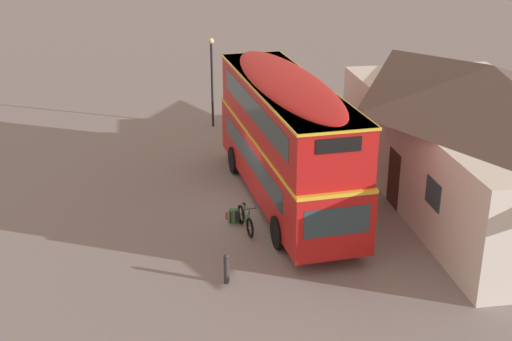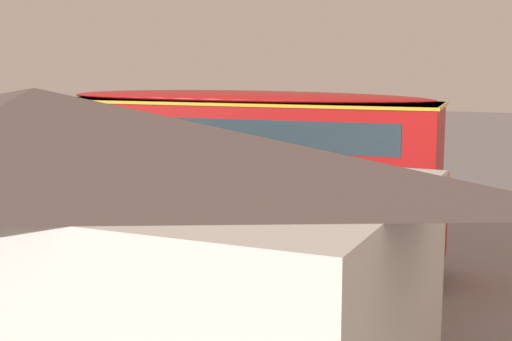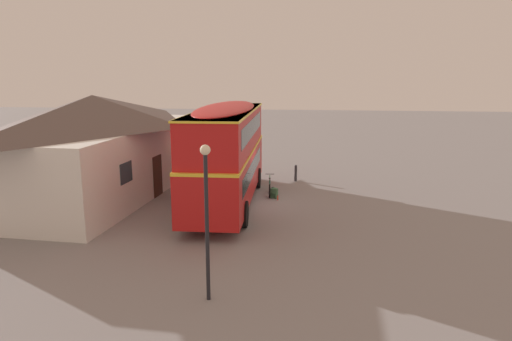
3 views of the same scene
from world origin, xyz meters
name	(u,v)px [view 1 (image 1 of 3)]	position (x,y,z in m)	size (l,w,h in m)	color
ground_plane	(253,208)	(0.00, 0.00, 0.00)	(120.00, 120.00, 0.00)	gray
double_decker_bus	(286,135)	(-0.22, 1.26, 2.65)	(10.89, 2.94, 4.79)	black
touring_bicycle	(244,219)	(1.64, -0.64, 0.37)	(1.76, 0.56, 1.02)	black
backpack_on_ground	(234,215)	(1.08, -0.90, 0.28)	(0.35, 0.40, 0.55)	#386642
water_bottle_red_squeeze	(227,216)	(0.75, -1.11, 0.12)	(0.08, 0.08, 0.26)	#D84C33
pub_building	(485,133)	(0.98, 8.41, 2.61)	(14.62, 7.79, 5.12)	silver
street_lamp	(212,72)	(-9.72, 0.01, 2.72)	(0.28, 0.28, 4.36)	black
kerb_bollard	(226,268)	(4.98, -1.83, 0.50)	(0.16, 0.16, 0.97)	#333338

